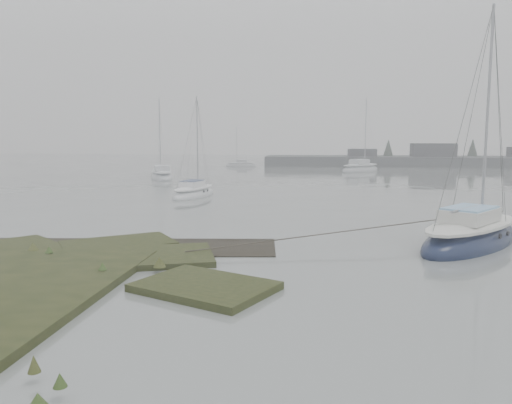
% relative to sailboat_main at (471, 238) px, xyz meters
% --- Properties ---
extents(ground, '(160.00, 160.00, 0.00)m').
position_rel_sailboat_main_xyz_m(ground, '(-9.36, 23.73, -0.30)').
color(ground, slate).
rests_on(ground, ground).
extents(far_shoreline, '(60.00, 8.00, 4.15)m').
position_rel_sailboat_main_xyz_m(far_shoreline, '(17.49, 55.63, 0.55)').
color(far_shoreline, '#4C4F51').
rests_on(far_shoreline, ground).
extents(sailboat_main, '(6.07, 6.85, 9.77)m').
position_rel_sailboat_main_xyz_m(sailboat_main, '(0.00, 0.00, 0.00)').
color(sailboat_main, '#111A33').
rests_on(sailboat_main, ground).
extents(sailboat_white, '(2.84, 5.58, 7.52)m').
position_rel_sailboat_main_xyz_m(sailboat_white, '(-14.41, 14.28, -0.07)').
color(sailboat_white, silver).
rests_on(sailboat_white, ground).
extents(sailboat_far_a, '(4.30, 6.47, 8.71)m').
position_rel_sailboat_main_xyz_m(sailboat_far_a, '(-21.35, 28.87, -0.03)').
color(sailboat_far_a, '#B2B8BC').
rests_on(sailboat_far_a, ground).
extents(sailboat_far_b, '(6.06, 6.72, 9.65)m').
position_rel_sailboat_main_xyz_m(sailboat_far_b, '(-0.59, 42.32, -0.00)').
color(sailboat_far_b, '#A8AEB1').
rests_on(sailboat_far_b, ground).
extents(sailboat_far_c, '(4.44, 1.67, 6.17)m').
position_rel_sailboat_main_xyz_m(sailboat_far_c, '(-16.73, 51.37, -0.11)').
color(sailboat_far_c, silver).
rests_on(sailboat_far_c, ground).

